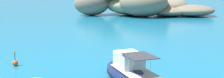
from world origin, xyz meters
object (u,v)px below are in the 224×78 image
object	(u,v)px
channel_buoy	(15,62)
islet_small	(176,9)
motorboat_navy	(131,74)
islet_large	(131,3)

from	to	relation	value
channel_buoy	islet_small	bearing A→B (deg)	69.03
islet_small	channel_buoy	size ratio (longest dim) A/B	13.99
motorboat_navy	channel_buoy	bearing A→B (deg)	159.52
islet_large	motorboat_navy	bearing A→B (deg)	-87.13
channel_buoy	islet_large	bearing A→B (deg)	80.57
islet_large	islet_small	xyz separation A→B (m)	(11.75, 1.65, -1.45)
islet_small	motorboat_navy	xyz separation A→B (m)	(-8.97, -57.10, -0.96)
islet_large	islet_small	world-z (taller)	islet_large
islet_small	channel_buoy	distance (m)	56.65
motorboat_navy	channel_buoy	distance (m)	12.06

